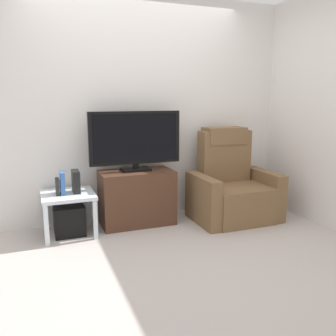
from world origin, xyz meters
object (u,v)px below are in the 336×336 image
Objects in this scene: book_leftmost at (57,187)px; television at (135,140)px; subwoofer_box at (69,220)px; tv_stand at (137,197)px; book_middle at (62,183)px; game_console at (76,181)px; side_table at (68,200)px; recliner_armchair at (232,188)px.

television is at bearing 6.72° from book_leftmost.
subwoofer_box is at bearing 11.31° from book_leftmost.
tv_stand is 0.86m from book_middle.
subwoofer_box is at bearing -173.66° from game_console.
book_leftmost is 0.73× the size of book_middle.
book_middle is at bearing -167.84° from game_console.
side_table is 0.20m from book_middle.
tv_stand is 1.14m from recliner_armchair.
game_console is at bearing -175.47° from tv_stand.
subwoofer_box is 1.83× the size of book_leftmost.
tv_stand is 0.73m from game_console.
side_table is (-1.89, 0.14, 0.01)m from recliner_armchair.
tv_stand reaches higher than subwoofer_box.
book_leftmost is (-0.87, -0.10, -0.44)m from television.
book_middle is 1.00× the size of game_console.
tv_stand is 2.63× the size of subwoofer_box.
book_middle is at bearing -174.15° from tv_stand.
side_table is 2.30× the size of game_console.
recliner_armchair is at bearing -3.68° from book_middle.
book_leftmost is at bearing -174.49° from tv_stand.
recliner_armchair is 1.91m from subwoofer_box.
television reaches higher than book_middle.
television is 4.43× the size of game_console.
television is 1.12m from subwoofer_box.
book_leftmost is 0.06m from book_middle.
game_console is at bearing -173.92° from television.
recliner_armchair is 2.00× the size of side_table.
subwoofer_box is at bearing 173.53° from recliner_armchair.
television is at bearing 166.48° from recliner_armchair.
side_table is at bearing -175.26° from tv_stand.
game_console reaches higher than book_leftmost.
game_console is (0.09, 0.01, 0.19)m from side_table.
side_table is at bearing 90.00° from subwoofer_box.
tv_stand is 0.76× the size of recliner_armchair.
recliner_armchair is (1.12, -0.23, -0.60)m from television.
tv_stand is at bearing 4.53° from game_console.
recliner_armchair is 6.30× the size of book_leftmost.
side_table is 3.15× the size of book_leftmost.
side_table reaches higher than subwoofer_box.
tv_stand is 4.81× the size of book_leftmost.
recliner_armchair is 3.44× the size of subwoofer_box.
television is at bearing 7.13° from book_middle.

